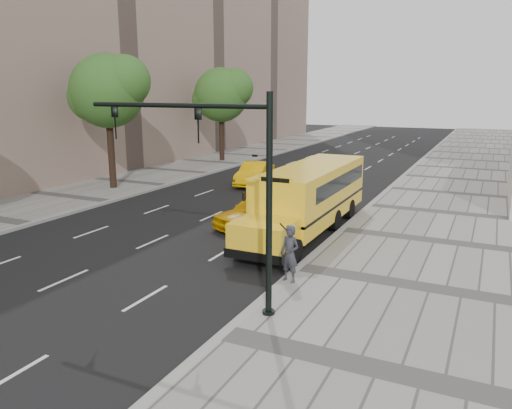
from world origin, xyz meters
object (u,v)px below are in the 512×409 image
at_px(school_bus, 311,193).
at_px(taxi_far, 255,174).
at_px(taxi_near, 256,212).
at_px(pedestrian, 290,254).
at_px(traffic_signal, 224,175).
at_px(tree_c, 222,94).
at_px(tree_b, 108,90).

xyz_separation_m(school_bus, taxi_far, (-7.32, 9.17, -0.98)).
bearing_deg(taxi_near, taxi_far, 140.14).
relative_size(school_bus, pedestrian, 6.01).
relative_size(pedestrian, traffic_signal, 0.30).
relative_size(school_bus, traffic_signal, 1.81).
bearing_deg(pedestrian, tree_c, 138.16).
height_order(tree_c, school_bus, tree_c).
height_order(pedestrian, traffic_signal, traffic_signal).
relative_size(tree_c, taxi_far, 1.76).
bearing_deg(taxi_near, tree_c, 147.48).
relative_size(school_bus, taxi_near, 2.63).
bearing_deg(pedestrian, traffic_signal, -96.93).
xyz_separation_m(taxi_far, pedestrian, (9.02, -16.03, 0.32)).
bearing_deg(pedestrian, tree_b, 162.48).
distance_m(taxi_far, traffic_signal, 20.52).
relative_size(taxi_near, taxi_far, 0.92).
xyz_separation_m(tree_b, tree_c, (0.00, 14.60, -0.36)).
bearing_deg(traffic_signal, tree_c, 119.48).
xyz_separation_m(tree_c, taxi_far, (7.59, -8.99, -5.27)).
bearing_deg(taxi_near, tree_b, -174.79).
distance_m(tree_b, traffic_signal, 20.44).
xyz_separation_m(tree_c, taxi_near, (12.41, -18.85, -5.31)).
relative_size(school_bus, taxi_far, 2.42).
distance_m(tree_c, school_bus, 23.88).
height_order(school_bus, taxi_far, school_bus).
bearing_deg(tree_b, taxi_far, 36.45).
height_order(taxi_near, pedestrian, pedestrian).
height_order(taxi_near, traffic_signal, traffic_signal).
bearing_deg(tree_c, taxi_far, -49.81).
height_order(tree_b, traffic_signal, tree_b).
height_order(tree_b, taxi_far, tree_b).
bearing_deg(traffic_signal, tree_b, 140.21).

